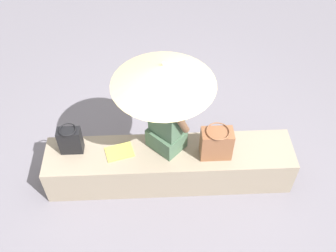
{
  "coord_description": "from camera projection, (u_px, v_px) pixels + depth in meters",
  "views": [
    {
      "loc": [
        0.13,
        2.54,
        3.62
      ],
      "look_at": [
        0.02,
        -0.05,
        0.8
      ],
      "focal_mm": 41.75,
      "sensor_mm": 36.0,
      "label": 1
    }
  ],
  "objects": [
    {
      "name": "stone_bench",
      "position": [
        170.0,
        165.0,
        4.22
      ],
      "size": [
        2.6,
        0.52,
        0.45
      ],
      "primitive_type": "cube",
      "color": "gray",
      "rests_on": "ground"
    },
    {
      "name": "ground_plane",
      "position": [
        170.0,
        177.0,
        4.39
      ],
      "size": [
        14.0,
        14.0,
        0.0
      ],
      "primitive_type": "plane",
      "color": "slate"
    },
    {
      "name": "magazine",
      "position": [
        120.0,
        152.0,
        4.05
      ],
      "size": [
        0.32,
        0.27,
        0.01
      ],
      "primitive_type": "cube",
      "rotation": [
        0.0,
        0.0,
        0.26
      ],
      "color": "#EAE04C",
      "rests_on": "stone_bench"
    },
    {
      "name": "parasol",
      "position": [
        163.0,
        75.0,
        3.39
      ],
      "size": [
        0.96,
        0.96,
        1.11
      ],
      "color": "#B7B7BC",
      "rests_on": "stone_bench"
    },
    {
      "name": "tote_bag_canvas",
      "position": [
        216.0,
        143.0,
        3.9
      ],
      "size": [
        0.32,
        0.23,
        0.36
      ],
      "color": "brown",
      "rests_on": "stone_bench"
    },
    {
      "name": "handbag_black",
      "position": [
        70.0,
        140.0,
        3.96
      ],
      "size": [
        0.23,
        0.17,
        0.32
      ],
      "color": "black",
      "rests_on": "stone_bench"
    },
    {
      "name": "person_seated",
      "position": [
        166.0,
        120.0,
        3.83
      ],
      "size": [
        0.47,
        0.47,
        0.9
      ],
      "color": "#47664C",
      "rests_on": "stone_bench"
    }
  ]
}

